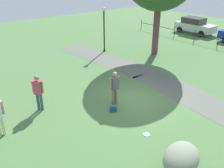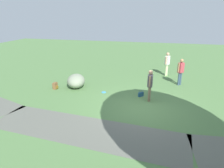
{
  "view_description": "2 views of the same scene",
  "coord_description": "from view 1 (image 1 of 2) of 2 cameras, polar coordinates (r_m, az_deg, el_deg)",
  "views": [
    {
      "loc": [
        7.62,
        -7.49,
        5.92
      ],
      "look_at": [
        -0.2,
        -1.21,
        1.18
      ],
      "focal_mm": 39.29,
      "sensor_mm": 36.0,
      "label": 1
    },
    {
      "loc": [
        -0.75,
        9.08,
        4.4
      ],
      "look_at": [
        1.72,
        -0.95,
        0.77
      ],
      "focal_mm": 32.34,
      "sensor_mm": 36.0,
      "label": 2
    }
  ],
  "objects": [
    {
      "name": "frisbee_on_grass",
      "position": [
        9.92,
        8.07,
        -11.57
      ],
      "size": [
        0.27,
        0.27,
        0.02
      ],
      "color": "#3E97D1",
      "rests_on": "ground"
    },
    {
      "name": "ground_plane",
      "position": [
        12.22,
        5.0,
        -3.81
      ],
      "size": [
        48.0,
        48.0,
        0.0
      ],
      "primitive_type": "plane",
      "color": "#4E7441"
    },
    {
      "name": "footpath_segment_near",
      "position": [
        17.94,
        -2.31,
        6.01
      ],
      "size": [
        8.16,
        2.82,
        0.01
      ],
      "color": "#5B5D54",
      "rests_on": "ground"
    },
    {
      "name": "handbag_on_grass",
      "position": [
        11.2,
        0.28,
        -5.78
      ],
      "size": [
        0.38,
        0.38,
        0.31
      ],
      "color": "navy",
      "rests_on": "ground"
    },
    {
      "name": "man_near_boulder",
      "position": [
        11.4,
        -16.81,
        -1.44
      ],
      "size": [
        0.42,
        0.43,
        1.72
      ],
      "color": "#364C61",
      "rests_on": "ground"
    },
    {
      "name": "footpath_segment_mid",
      "position": [
        12.99,
        19.36,
        -3.38
      ],
      "size": [
        8.15,
        2.75,
        0.01
      ],
      "color": "#5B5D54",
      "rests_on": "ground"
    },
    {
      "name": "parked_suv_orange",
      "position": [
        26.34,
        18.67,
        12.8
      ],
      "size": [
        3.96,
        1.83,
        1.56
      ],
      "color": "silver",
      "rests_on": "ground"
    },
    {
      "name": "woman_with_handbag",
      "position": [
        11.41,
        0.64,
        -0.45
      ],
      "size": [
        0.25,
        0.52,
        1.67
      ],
      "color": "#7D614E",
      "rests_on": "ground"
    },
    {
      "name": "lawn_boulder",
      "position": [
        8.48,
        15.78,
        -16.35
      ],
      "size": [
        1.53,
        1.82,
        0.83
      ],
      "color": "gray",
      "rests_on": "ground"
    },
    {
      "name": "lamp_post",
      "position": [
        19.03,
        -1.87,
        13.65
      ],
      "size": [
        0.28,
        0.28,
        3.36
      ],
      "color": "black",
      "rests_on": "ground"
    }
  ]
}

